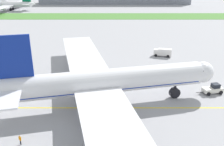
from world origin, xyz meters
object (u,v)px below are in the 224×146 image
(airliner_foreground, at_px, (102,82))
(ground_crew_marshaller_front, at_px, (115,102))
(ground_crew_wingwalker_port, at_px, (20,139))
(parked_airliner_far_right, at_px, (9,4))
(service_truck_baggage_loader, at_px, (163,52))
(pushback_tug, at_px, (213,89))

(airliner_foreground, relative_size, ground_crew_marshaller_front, 49.98)
(ground_crew_wingwalker_port, xyz_separation_m, parked_airliner_far_right, (-59.85, 152.27, 3.17))
(ground_crew_wingwalker_port, relative_size, ground_crew_marshaller_front, 1.10)
(airliner_foreground, bearing_deg, ground_crew_marshaller_front, -0.14)
(ground_crew_marshaller_front, xyz_separation_m, service_truck_baggage_loader, (16.17, 33.10, 0.48))
(airliner_foreground, height_order, ground_crew_marshaller_front, airliner_foreground)
(ground_crew_wingwalker_port, xyz_separation_m, ground_crew_marshaller_front, (15.44, 12.67, -0.09))
(pushback_tug, bearing_deg, ground_crew_marshaller_front, -165.35)
(ground_crew_marshaller_front, distance_m, service_truck_baggage_loader, 36.84)
(service_truck_baggage_loader, height_order, parked_airliner_far_right, parked_airliner_far_right)
(parked_airliner_far_right, bearing_deg, airliner_foreground, -62.51)
(service_truck_baggage_loader, xyz_separation_m, parked_airliner_far_right, (-91.46, 106.51, 2.78))
(airliner_foreground, xyz_separation_m, ground_crew_wingwalker_port, (-12.79, -12.67, -4.36))
(airliner_foreground, bearing_deg, parked_airliner_far_right, 117.49)
(pushback_tug, height_order, ground_crew_marshaller_front, pushback_tug)
(ground_crew_wingwalker_port, distance_m, ground_crew_marshaller_front, 19.97)
(ground_crew_marshaller_front, relative_size, service_truck_baggage_loader, 0.26)
(ground_crew_wingwalker_port, relative_size, parked_airliner_far_right, 0.03)
(pushback_tug, height_order, ground_crew_wingwalker_port, pushback_tug)
(service_truck_baggage_loader, distance_m, parked_airliner_far_right, 140.41)
(parked_airliner_far_right, bearing_deg, pushback_tug, -53.78)
(airliner_foreground, distance_m, pushback_tug, 26.33)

